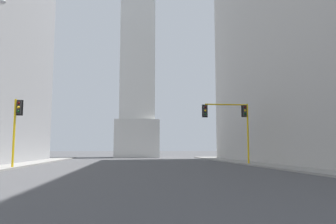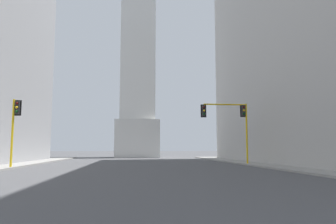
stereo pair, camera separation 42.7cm
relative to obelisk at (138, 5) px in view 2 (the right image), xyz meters
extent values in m
cube|color=gray|center=(12.91, -39.02, -29.24)|extent=(5.00, 73.16, 0.15)
cube|color=silver|center=(0.00, 0.00, -25.92)|extent=(7.94, 7.94, 6.79)
cylinder|color=yellow|center=(10.80, -28.87, -26.20)|extent=(0.18, 0.18, 6.23)
cylinder|color=#262626|center=(10.80, -28.87, -29.27)|extent=(0.40, 0.40, 0.10)
cube|color=black|center=(10.51, -28.87, -23.78)|extent=(0.36, 0.36, 1.10)
cube|color=black|center=(10.52, -28.69, -23.78)|extent=(0.58, 0.07, 1.32)
sphere|color=#410907|center=(10.50, -29.06, -23.44)|extent=(0.22, 0.22, 0.22)
sphere|color=yellow|center=(10.50, -29.06, -23.78)|extent=(0.22, 0.22, 0.22)
sphere|color=#073410|center=(10.50, -29.06, -24.12)|extent=(0.22, 0.22, 0.22)
cylinder|color=yellow|center=(8.58, -28.87, -23.18)|extent=(4.44, 0.14, 0.14)
sphere|color=yellow|center=(10.80, -28.87, -23.18)|extent=(0.18, 0.18, 0.18)
cube|color=black|center=(6.36, -28.87, -23.85)|extent=(0.36, 0.36, 1.10)
cube|color=black|center=(6.37, -28.69, -23.85)|extent=(0.58, 0.07, 1.32)
sphere|color=#410907|center=(6.35, -29.06, -23.51)|extent=(0.22, 0.22, 0.22)
sphere|color=yellow|center=(6.35, -29.06, -23.85)|extent=(0.22, 0.22, 0.22)
sphere|color=#073410|center=(6.35, -29.06, -24.19)|extent=(0.22, 0.22, 0.22)
cylinder|color=yellow|center=(-10.71, -32.83, -26.43)|extent=(0.18, 0.18, 5.77)
cylinder|color=#262626|center=(-10.71, -32.83, -29.27)|extent=(0.40, 0.40, 0.10)
cube|color=black|center=(-10.42, -32.83, -24.25)|extent=(0.37, 0.37, 1.10)
cube|color=black|center=(-10.43, -32.65, -24.25)|extent=(0.58, 0.08, 1.32)
sphere|color=#410907|center=(-10.40, -33.02, -23.91)|extent=(0.22, 0.22, 0.22)
sphere|color=yellow|center=(-10.40, -33.02, -24.25)|extent=(0.22, 0.22, 0.22)
sphere|color=#073410|center=(-10.40, -33.02, -24.59)|extent=(0.22, 0.22, 0.22)
camera|label=1|loc=(-1.16, -61.16, -27.64)|focal=35.00mm
camera|label=2|loc=(-0.74, -61.21, -27.64)|focal=35.00mm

